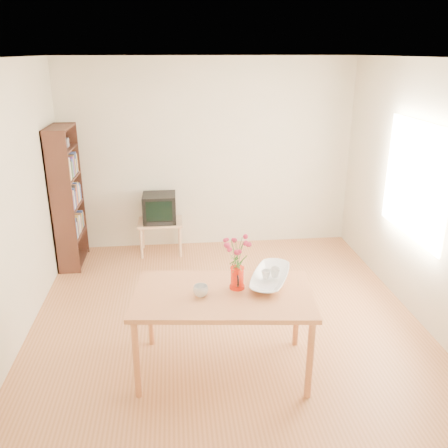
{
  "coord_description": "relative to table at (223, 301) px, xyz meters",
  "views": [
    {
      "loc": [
        -0.49,
        -4.19,
        2.66
      ],
      "look_at": [
        0.0,
        0.3,
        1.0
      ],
      "focal_mm": 38.0,
      "sensor_mm": 36.0,
      "label": 1
    }
  ],
  "objects": [
    {
      "name": "room",
      "position": [
        0.14,
        0.69,
        0.63
      ],
      "size": [
        4.5,
        4.5,
        4.5
      ],
      "color": "#A5633A",
      "rests_on": "ground"
    },
    {
      "name": "table",
      "position": [
        0.0,
        0.0,
        0.0
      ],
      "size": [
        1.58,
        1.02,
        0.75
      ],
      "rotation": [
        0.0,
        0.0,
        -0.11
      ],
      "color": "#BA6C3F",
      "rests_on": "ground"
    },
    {
      "name": "tv_stand",
      "position": [
        -0.59,
        2.66,
        -0.29
      ],
      "size": [
        0.6,
        0.45,
        0.46
      ],
      "color": "tan",
      "rests_on": "ground"
    },
    {
      "name": "bookshelf",
      "position": [
        -1.73,
        2.44,
        0.17
      ],
      "size": [
        0.28,
        0.7,
        1.8
      ],
      "color": "black",
      "rests_on": "ground"
    },
    {
      "name": "pitcher",
      "position": [
        0.13,
        0.08,
        0.16
      ],
      "size": [
        0.13,
        0.21,
        0.2
      ],
      "rotation": [
        0.0,
        0.0,
        -0.06
      ],
      "color": "red",
      "rests_on": "table"
    },
    {
      "name": "flowers",
      "position": [
        0.13,
        0.08,
        0.42
      ],
      "size": [
        0.22,
        0.22,
        0.31
      ],
      "primitive_type": null,
      "color": "#B92B4E",
      "rests_on": "pitcher"
    },
    {
      "name": "mug",
      "position": [
        -0.19,
        -0.03,
        0.12
      ],
      "size": [
        0.13,
        0.13,
        0.1
      ],
      "primitive_type": "imported",
      "rotation": [
        0.0,
        0.0,
        3.08
      ],
      "color": "white",
      "rests_on": "table"
    },
    {
      "name": "bowl",
      "position": [
        0.43,
        0.17,
        0.28
      ],
      "size": [
        0.58,
        0.58,
        0.42
      ],
      "primitive_type": "imported",
      "rotation": [
        0.0,
        0.0,
        -0.4
      ],
      "color": "white",
      "rests_on": "table"
    },
    {
      "name": "teacup_a",
      "position": [
        0.39,
        0.17,
        0.24
      ],
      "size": [
        0.1,
        0.1,
        0.06
      ],
      "primitive_type": "imported",
      "rotation": [
        0.0,
        0.0,
        0.59
      ],
      "color": "white",
      "rests_on": "bowl"
    },
    {
      "name": "teacup_b",
      "position": [
        0.48,
        0.19,
        0.24
      ],
      "size": [
        0.08,
        0.08,
        0.07
      ],
      "primitive_type": "imported",
      "rotation": [
        0.0,
        0.0,
        1.52
      ],
      "color": "white",
      "rests_on": "bowl"
    },
    {
      "name": "television",
      "position": [
        -0.59,
        2.67,
        -0.02
      ],
      "size": [
        0.44,
        0.42,
        0.38
      ],
      "rotation": [
        0.0,
        0.0,
        -0.01
      ],
      "color": "black",
      "rests_on": "tv_stand"
    }
  ]
}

